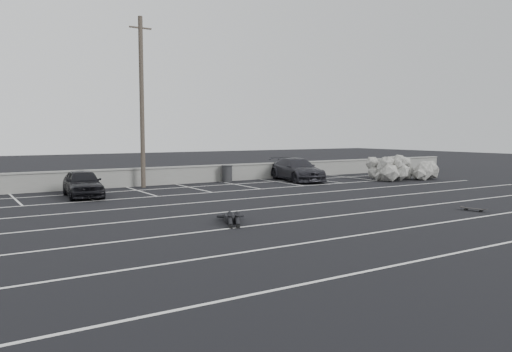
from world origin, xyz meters
TOP-DOWN VIEW (x-y plane):
  - ground at (0.00, 0.00)m, footprint 120.00×120.00m
  - seawall at (0.00, 14.00)m, footprint 50.00×0.45m
  - stall_lines at (-0.08, 4.41)m, footprint 36.00×20.05m
  - car_left at (-5.11, 10.74)m, footprint 1.91×4.06m
  - car_right at (8.50, 11.72)m, footprint 2.87×5.30m
  - utility_pole at (-1.21, 13.20)m, footprint 1.26×0.25m
  - trash_bin at (4.27, 13.34)m, footprint 0.90×0.90m
  - riprap_pile at (14.64, 8.65)m, footprint 4.94×4.16m
  - person at (-2.33, 1.11)m, footprint 2.90×3.27m
  - skateboard at (6.92, -1.99)m, footprint 0.39×0.90m

SIDE VIEW (x-z plane):
  - ground at x=0.00m, z-range 0.00..0.00m
  - stall_lines at x=-0.08m, z-range 0.00..0.01m
  - skateboard at x=6.92m, z-range 0.03..0.13m
  - person at x=-2.33m, z-range 0.00..0.51m
  - trash_bin at x=4.27m, z-range 0.01..1.07m
  - riprap_pile at x=14.64m, z-range -0.15..1.23m
  - seawall at x=0.00m, z-range 0.02..1.08m
  - car_left at x=-5.11m, z-range 0.00..1.34m
  - car_right at x=8.50m, z-range 0.00..1.46m
  - utility_pole at x=-1.21m, z-range 0.06..9.54m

